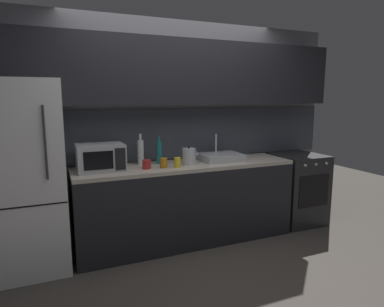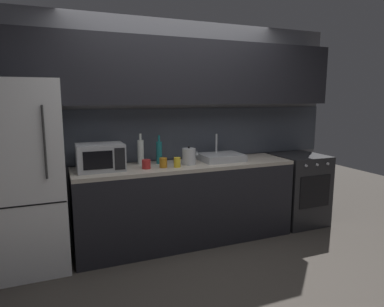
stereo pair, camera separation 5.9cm
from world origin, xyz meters
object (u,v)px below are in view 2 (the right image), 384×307
Objects in this scene: refrigerator at (26,177)px; mug_red at (146,164)px; oven_range at (298,189)px; mug_amber at (163,163)px; wine_bottle_clear at (141,152)px; wine_bottle_teal at (159,152)px; mug_yellow at (177,162)px; microwave at (100,157)px; kettle at (189,156)px.

mug_red is (1.13, -0.08, 0.05)m from refrigerator.
oven_range is 8.74× the size of mug_amber.
refrigerator is 5.28× the size of wine_bottle_clear.
mug_yellow is (0.12, -0.26, -0.08)m from wine_bottle_teal.
wine_bottle_teal reaches higher than mug_amber.
oven_range is 1.96× the size of microwave.
refrigerator is at bearing 179.98° from oven_range.
wine_bottle_clear reaches higher than kettle.
microwave reaches higher than mug_amber.
refrigerator reaches higher than mug_red.
mug_red is 0.32m from mug_yellow.
kettle is at bearing -23.27° from wine_bottle_clear.
mug_amber is at bearing 165.26° from mug_yellow.
mug_amber is (0.17, -0.27, -0.09)m from wine_bottle_clear.
kettle is 0.32m from mug_amber.
wine_bottle_clear is at bearing 167.59° from wine_bottle_teal.
mug_amber is at bearing -95.82° from wine_bottle_teal.
kettle reaches higher than mug_amber.
wine_bottle_teal reaches higher than kettle.
mug_yellow is at bearing -65.68° from wine_bottle_teal.
wine_bottle_teal is at bearing 46.07° from mug_red.
mug_yellow is (-1.72, -0.13, 0.50)m from oven_range.
wine_bottle_teal reaches higher than mug_red.
wine_bottle_teal reaches higher than microwave.
wine_bottle_teal is (-0.29, 0.17, 0.04)m from kettle.
kettle is at bearing 10.54° from mug_amber.
refrigerator is 8.85× the size of kettle.
kettle is at bearing -3.22° from microwave.
microwave is 4.41× the size of mug_yellow.
wine_bottle_clear reaches higher than mug_red.
refrigerator is 1.62m from kettle.
wine_bottle_clear is 3.25× the size of mug_yellow.
mug_red is 0.18m from mug_amber.
microwave reaches higher than mug_yellow.
mug_amber is (-0.31, -0.06, -0.04)m from kettle.
kettle is at bearing 29.05° from mug_yellow.
oven_range is at bearing -4.97° from wine_bottle_clear.
wine_bottle_teal is at bearing 114.32° from mug_yellow.
oven_range is 1.79m from mug_yellow.
oven_range is 1.93m from mug_amber.
wine_bottle_teal reaches higher than mug_yellow.
microwave is at bearing 179.55° from oven_range.
wine_bottle_teal is 0.24m from mug_amber.
mug_red reaches higher than oven_range.
oven_range is at bearing 2.81° from mug_amber.
mug_red is (0.45, -0.10, -0.09)m from microwave.
wine_bottle_teal is at bearing 150.16° from kettle.
oven_range is (3.16, -0.00, -0.44)m from refrigerator.
microwave is 1.36× the size of wine_bottle_clear.
oven_range is 2.10m from mug_red.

